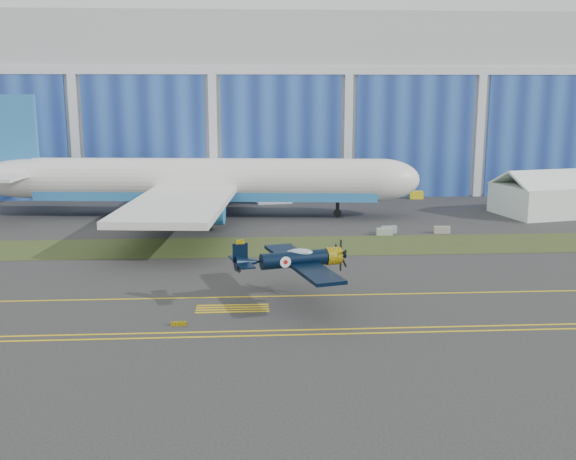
{
  "coord_description": "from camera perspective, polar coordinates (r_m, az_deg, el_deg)",
  "views": [
    {
      "loc": [
        -16.72,
        -61.1,
        17.64
      ],
      "look_at": [
        -12.81,
        1.9,
        4.45
      ],
      "focal_mm": 42.0,
      "sensor_mm": 36.0,
      "label": 1
    }
  ],
  "objects": [
    {
      "name": "edge_line_near",
      "position": [
        52.56,
        15.38,
        -8.24
      ],
      "size": [
        80.0,
        0.2,
        0.02
      ],
      "primitive_type": "cube",
      "color": "yellow",
      "rests_on": "ground"
    },
    {
      "name": "shipping_container",
      "position": [
        106.56,
        -1.18,
        2.92
      ],
      "size": [
        5.67,
        2.88,
        2.35
      ],
      "primitive_type": "cube",
      "rotation": [
        0.0,
        0.0,
        0.14
      ],
      "color": "white",
      "rests_on": "ground"
    },
    {
      "name": "hangar",
      "position": [
        133.96,
        3.68,
        10.64
      ],
      "size": [
        220.0,
        45.7,
        30.0
      ],
      "color": "silver",
      "rests_on": "ground"
    },
    {
      "name": "barrier_a",
      "position": [
        85.15,
        8.52,
        0.03
      ],
      "size": [
        2.06,
        0.83,
        0.9
      ],
      "primitive_type": "cube",
      "rotation": [
        0.0,
        0.0,
        0.12
      ],
      "color": "gray",
      "rests_on": "ground"
    },
    {
      "name": "tug",
      "position": [
        113.02,
        10.81,
        2.94
      ],
      "size": [
        2.28,
        1.57,
        1.25
      ],
      "primitive_type": "cube",
      "rotation": [
        0.0,
        0.0,
        -0.11
      ],
      "color": "yellow",
      "rests_on": "ground"
    },
    {
      "name": "barrier_c",
      "position": [
        86.28,
        12.89,
        0.01
      ],
      "size": [
        2.03,
        0.72,
        0.9
      ],
      "primitive_type": "cube",
      "rotation": [
        0.0,
        0.0,
        -0.06
      ],
      "color": "gray",
      "rests_on": "ground"
    },
    {
      "name": "taxiway_centreline",
      "position": [
        61.14,
        12.53,
        -5.25
      ],
      "size": [
        200.0,
        0.2,
        0.02
      ],
      "primitive_type": "cube",
      "color": "yellow",
      "rests_on": "ground"
    },
    {
      "name": "barrier_b",
      "position": [
        83.84,
        8.15,
        -0.15
      ],
      "size": [
        2.01,
        0.63,
        0.9
      ],
      "primitive_type": "cube",
      "rotation": [
        0.0,
        0.0,
        0.02
      ],
      "color": "#8BA08C",
      "rests_on": "ground"
    },
    {
      "name": "grass_median",
      "position": [
        78.93,
        8.77,
        -1.23
      ],
      "size": [
        260.0,
        10.0,
        0.02
      ],
      "primitive_type": "cube",
      "color": "#475128",
      "rests_on": "ground"
    },
    {
      "name": "ground",
      "position": [
        65.76,
        11.34,
        -3.99
      ],
      "size": [
        260.0,
        260.0,
        0.0
      ],
      "primitive_type": "plane",
      "color": "#333233",
      "rests_on": "ground"
    },
    {
      "name": "warbird",
      "position": [
        55.87,
        0.57,
        -2.49
      ],
      "size": [
        14.11,
        15.71,
        3.94
      ],
      "rotation": [
        0.0,
        0.0,
        0.27
      ],
      "color": "black",
      "rests_on": "ground"
    },
    {
      "name": "edge_line_far",
      "position": [
        53.45,
        15.04,
        -7.88
      ],
      "size": [
        80.0,
        0.2,
        0.02
      ],
      "primitive_type": "cube",
      "color": "yellow",
      "rests_on": "ground"
    },
    {
      "name": "jetliner",
      "position": [
        95.0,
        -7.05,
        8.13
      ],
      "size": [
        72.23,
        63.08,
        23.38
      ],
      "rotation": [
        0.0,
        0.0,
        -0.1
      ],
      "color": "white",
      "rests_on": "ground"
    },
    {
      "name": "guard_board_left",
      "position": [
        52.38,
        -9.22,
        -7.83
      ],
      "size": [
        1.2,
        0.15,
        0.35
      ],
      "primitive_type": "cube",
      "color": "yellow",
      "rests_on": "ground"
    },
    {
      "name": "tent",
      "position": [
        103.53,
        21.27,
        3.02
      ],
      "size": [
        15.95,
        13.09,
        6.53
      ],
      "rotation": [
        0.0,
        0.0,
        0.22
      ],
      "color": "white",
      "rests_on": "ground"
    },
    {
      "name": "hold_short_ladder",
      "position": [
        55.87,
        -4.72,
        -6.63
      ],
      "size": [
        6.0,
        2.4,
        0.02
      ],
      "primitive_type": null,
      "color": "yellow",
      "rests_on": "ground"
    }
  ]
}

